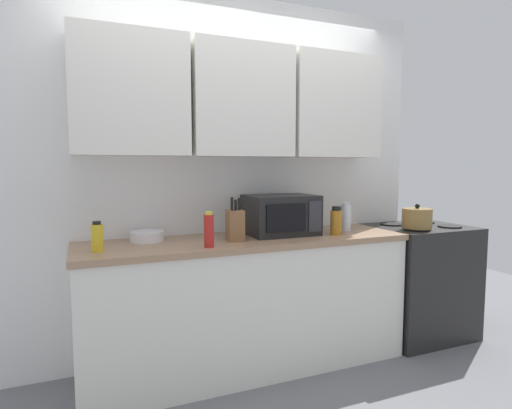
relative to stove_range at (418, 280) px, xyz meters
name	(u,v)px	position (x,y,z in m)	size (l,w,h in m)	color
wall_back_with_cabinets	(235,140)	(-1.50, 0.25, 1.12)	(3.09, 0.38, 2.60)	white
counter_run	(248,302)	(-1.50, 0.02, 0.00)	(2.22, 0.63, 0.90)	white
stove_range	(418,280)	(0.00, 0.00, 0.00)	(0.76, 0.64, 0.91)	black
kettle	(417,218)	(-0.17, -0.14, 0.54)	(0.22, 0.22, 0.19)	olive
microwave	(281,215)	(-1.22, 0.07, 0.59)	(0.48, 0.37, 0.28)	black
knife_block	(235,225)	(-1.61, -0.05, 0.55)	(0.11, 0.13, 0.29)	brown
bottle_red_sauce	(209,230)	(-1.83, -0.19, 0.55)	(0.06, 0.06, 0.22)	red
bottle_clear_tall	(346,217)	(-0.69, 0.04, 0.55)	(0.08, 0.08, 0.21)	silver
bottle_yellow_mustard	(97,237)	(-2.45, -0.07, 0.53)	(0.07, 0.07, 0.17)	gold
bottle_amber_vinegar	(336,221)	(-0.87, -0.09, 0.54)	(0.08, 0.08, 0.20)	#AD701E
bowl_ceramic_small	(147,236)	(-2.14, 0.16, 0.48)	(0.22, 0.22, 0.06)	silver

